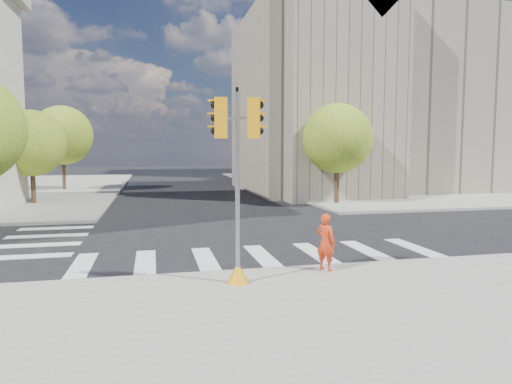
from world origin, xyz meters
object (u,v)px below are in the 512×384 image
lamp_far (270,138)px  traffic_signal (238,202)px  lamp_near (321,132)px  photographer (326,242)px

lamp_far → traffic_signal: 34.67m
lamp_near → lamp_far: bearing=90.0°
lamp_far → traffic_signal: size_ratio=1.74×
lamp_far → photographer: bearing=-102.1°
photographer → lamp_far: bearing=-46.9°
lamp_near → lamp_far: (0.00, 14.00, 0.00)m
lamp_near → traffic_signal: size_ratio=1.74×
lamp_far → traffic_signal: (-9.48, -33.26, -2.45)m
traffic_signal → lamp_far: bearing=85.0°
lamp_far → photographer: lamp_far is taller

